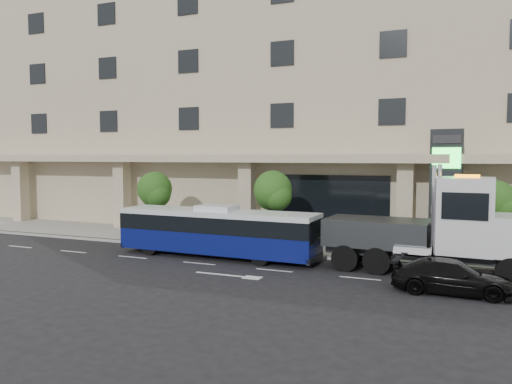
# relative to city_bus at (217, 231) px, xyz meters

# --- Properties ---
(ground) EXTENTS (120.00, 120.00, 0.00)m
(ground) POSITION_rel_city_bus_xyz_m (3.86, -0.20, -1.41)
(ground) COLOR black
(ground) RESTS_ON ground
(sidewalk) EXTENTS (120.00, 6.00, 0.15)m
(sidewalk) POSITION_rel_city_bus_xyz_m (3.86, 4.80, -1.33)
(sidewalk) COLOR gray
(sidewalk) RESTS_ON ground
(curb) EXTENTS (120.00, 0.30, 0.15)m
(curb) POSITION_rel_city_bus_xyz_m (3.86, 1.80, -1.33)
(curb) COLOR gray
(curb) RESTS_ON ground
(convention_center) EXTENTS (60.00, 17.60, 20.00)m
(convention_center) POSITION_rel_city_bus_xyz_m (3.86, 15.22, 8.57)
(convention_center) COLOR tan
(convention_center) RESTS_ON ground
(tree_left) EXTENTS (2.27, 2.20, 4.22)m
(tree_left) POSITION_rel_city_bus_xyz_m (-6.12, 3.39, 1.70)
(tree_left) COLOR #422B19
(tree_left) RESTS_ON sidewalk
(tree_mid) EXTENTS (2.28, 2.20, 4.38)m
(tree_mid) POSITION_rel_city_bus_xyz_m (1.88, 3.39, 1.85)
(tree_mid) COLOR #422B19
(tree_mid) RESTS_ON sidewalk
(tree_right) EXTENTS (2.10, 2.00, 4.04)m
(tree_right) POSITION_rel_city_bus_xyz_m (13.38, 3.39, 1.63)
(tree_right) COLOR #422B19
(tree_right) RESTS_ON sidewalk
(city_bus) EXTENTS (10.99, 2.64, 2.77)m
(city_bus) POSITION_rel_city_bus_xyz_m (0.00, 0.00, 0.00)
(city_bus) COLOR black
(city_bus) RESTS_ON ground
(tow_truck) EXTENTS (10.92, 3.16, 4.96)m
(tow_truck) POSITION_rel_city_bus_xyz_m (11.10, 0.37, 0.63)
(tow_truck) COLOR #2D3033
(tow_truck) RESTS_ON ground
(black_sedan) EXTENTS (4.54, 1.85, 1.32)m
(black_sedan) POSITION_rel_city_bus_xyz_m (11.60, -2.77, -0.75)
(black_sedan) COLOR black
(black_sedan) RESTS_ON ground
(signage_pylon) EXTENTS (1.70, 0.75, 6.64)m
(signage_pylon) POSITION_rel_city_bus_xyz_m (11.06, 5.54, 2.11)
(signage_pylon) COLOR black
(signage_pylon) RESTS_ON sidewalk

